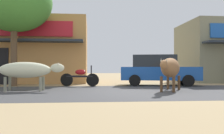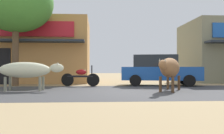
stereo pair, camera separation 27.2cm
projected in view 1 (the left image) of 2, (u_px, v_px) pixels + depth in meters
The scene contains 8 objects.
ground at pixel (124, 91), 9.50m from camera, with size 80.00×80.00×0.00m, color tan.
asphalt_road at pixel (124, 91), 9.50m from camera, with size 72.00×5.98×0.00m, color #404042.
storefront_left_cafe at pixel (29, 51), 15.97m from camera, with size 7.71×5.47×4.14m.
roadside_tree at pixel (14, 2), 12.38m from camera, with size 3.90×3.90×5.96m.
parked_hatchback_car at pixel (158, 70), 12.95m from camera, with size 4.37×2.41×1.64m.
parked_motorcycle at pixel (80, 77), 12.27m from camera, with size 2.00×0.55×1.08m.
cow_near_brown at pixel (27, 70), 9.65m from camera, with size 2.70×0.78×1.18m.
cow_far_dark at pixel (170, 68), 9.72m from camera, with size 1.66×2.44×1.34m.
Camera 1 is at (-1.31, -9.42, 0.90)m, focal length 38.22 mm.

